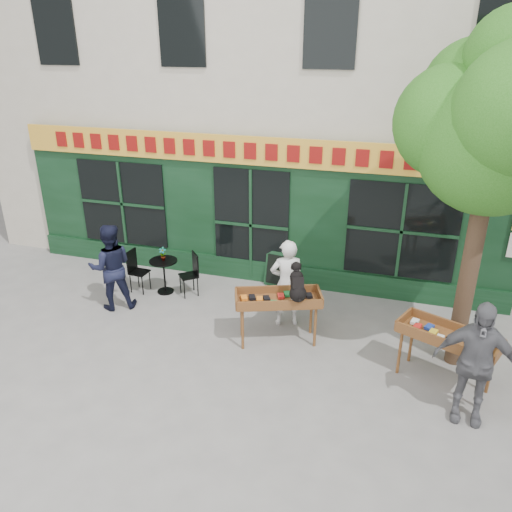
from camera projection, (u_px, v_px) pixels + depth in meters
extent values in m
plane|color=slate|center=(215.00, 331.00, 9.55)|extent=(80.00, 80.00, 0.00)
cube|color=beige|center=(294.00, 45.00, 12.82)|extent=(14.00, 7.00, 10.00)
cube|color=black|center=(253.00, 213.00, 11.04)|extent=(11.00, 0.16, 3.20)
cube|color=gold|center=(251.00, 151.00, 10.37)|extent=(11.00, 0.06, 0.60)
cube|color=maroon|center=(250.00, 151.00, 10.34)|extent=(9.60, 0.03, 0.34)
cube|color=black|center=(251.00, 270.00, 11.49)|extent=(11.00, 0.10, 0.50)
cube|color=black|center=(251.00, 225.00, 11.05)|extent=(1.70, 0.05, 2.50)
cube|color=black|center=(123.00, 204.00, 11.83)|extent=(2.20, 0.05, 2.00)
cube|color=black|center=(401.00, 231.00, 10.11)|extent=(2.20, 0.05, 2.00)
cylinder|color=#382619|center=(470.00, 267.00, 7.95)|extent=(0.28, 0.28, 3.60)
sphere|color=#205C15|center=(494.00, 140.00, 7.15)|extent=(2.20, 2.20, 2.20)
sphere|color=#205C15|center=(451.00, 122.00, 7.41)|extent=(1.70, 1.70, 1.70)
sphere|color=#205C15|center=(475.00, 92.00, 7.52)|extent=(1.60, 1.60, 1.60)
cylinder|color=brown|center=(243.00, 329.00, 8.84)|extent=(0.05, 0.05, 0.80)
cylinder|color=brown|center=(315.00, 327.00, 8.92)|extent=(0.05, 0.05, 0.80)
cylinder|color=brown|center=(242.00, 317.00, 9.25)|extent=(0.05, 0.05, 0.80)
cylinder|color=brown|center=(311.00, 314.00, 9.32)|extent=(0.05, 0.05, 0.80)
cube|color=brown|center=(278.00, 301.00, 8.92)|extent=(1.61, 1.07, 0.05)
cube|color=brown|center=(280.00, 305.00, 8.62)|extent=(1.42, 0.57, 0.18)
cube|color=brown|center=(277.00, 290.00, 9.15)|extent=(1.42, 0.57, 0.18)
cube|color=brown|center=(278.00, 299.00, 8.89)|extent=(1.36, 0.83, 0.06)
imported|color=silver|center=(287.00, 283.00, 9.46)|extent=(0.75, 0.62, 1.75)
cylinder|color=brown|center=(400.00, 352.00, 8.19)|extent=(0.05, 0.05, 0.80)
cylinder|color=brown|center=(481.00, 385.00, 7.42)|extent=(0.05, 0.05, 0.80)
cylinder|color=brown|center=(411.00, 341.00, 8.50)|extent=(0.05, 0.05, 0.80)
cylinder|color=brown|center=(490.00, 371.00, 7.72)|extent=(0.05, 0.05, 0.80)
cube|color=brown|center=(448.00, 339.00, 7.79)|extent=(1.61, 1.13, 0.05)
cube|color=brown|center=(441.00, 343.00, 7.56)|extent=(1.39, 0.64, 0.18)
cube|color=brown|center=(455.00, 327.00, 7.96)|extent=(1.39, 0.64, 0.18)
cube|color=brown|center=(448.00, 336.00, 7.77)|extent=(1.35, 0.89, 0.06)
imported|color=#5B5A60|center=(474.00, 363.00, 7.00)|extent=(1.15, 0.54, 1.91)
cylinder|color=black|center=(166.00, 291.00, 11.01)|extent=(0.36, 0.36, 0.03)
cylinder|color=black|center=(165.00, 276.00, 10.87)|extent=(0.04, 0.04, 0.72)
cylinder|color=black|center=(163.00, 261.00, 10.72)|extent=(0.60, 0.60, 0.03)
cube|color=black|center=(139.00, 272.00, 10.90)|extent=(0.38, 0.38, 0.03)
cube|color=black|center=(132.00, 261.00, 10.85)|extent=(0.05, 0.36, 0.50)
cylinder|color=black|center=(143.00, 286.00, 10.81)|extent=(0.02, 0.02, 0.44)
cylinder|color=black|center=(150.00, 280.00, 11.07)|extent=(0.02, 0.02, 0.44)
cylinder|color=black|center=(131.00, 283.00, 10.91)|extent=(0.02, 0.02, 0.44)
cylinder|color=black|center=(138.00, 278.00, 11.17)|extent=(0.02, 0.02, 0.44)
cube|color=black|center=(188.00, 276.00, 10.74)|extent=(0.51, 0.51, 0.03)
cube|color=black|center=(195.00, 264.00, 10.70)|extent=(0.26, 0.29, 0.50)
cylinder|color=black|center=(180.00, 284.00, 10.90)|extent=(0.02, 0.02, 0.44)
cylinder|color=black|center=(184.00, 290.00, 10.64)|extent=(0.02, 0.02, 0.44)
cylinder|color=black|center=(193.00, 281.00, 11.01)|extent=(0.02, 0.02, 0.44)
cylinder|color=black|center=(198.00, 287.00, 10.76)|extent=(0.02, 0.02, 0.44)
imported|color=gray|center=(163.00, 254.00, 10.65)|extent=(0.18, 0.14, 0.30)
imported|color=black|center=(111.00, 267.00, 10.05)|extent=(1.11, 1.05, 1.81)
cube|color=black|center=(277.00, 269.00, 11.15)|extent=(0.58, 0.27, 0.79)
cube|color=black|center=(277.00, 270.00, 11.14)|extent=(0.48, 0.23, 0.65)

